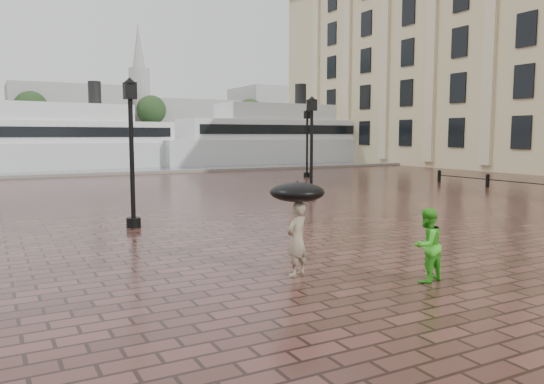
# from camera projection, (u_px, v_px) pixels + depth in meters

# --- Properties ---
(harbour_water) EXTENTS (240.00, 240.00, 0.00)m
(harbour_water) POSITION_uv_depth(u_px,v_px,m) (53.00, 151.00, 91.01)
(harbour_water) COLOR #4A535A
(harbour_water) RESTS_ON ground
(quay_edge) EXTENTS (80.00, 0.60, 0.30)m
(quay_edge) POSITION_uv_depth(u_px,v_px,m) (143.00, 174.00, 38.42)
(quay_edge) COLOR slate
(quay_edge) RESTS_ON ground
(far_shore) EXTENTS (300.00, 60.00, 2.00)m
(far_shore) POSITION_uv_depth(u_px,v_px,m) (27.00, 141.00, 150.49)
(far_shore) COLOR #4C4C47
(far_shore) RESTS_ON ground
(distant_skyline) EXTENTS (102.50, 22.00, 33.00)m
(distant_skyline) POSITION_uv_depth(u_px,v_px,m) (199.00, 113.00, 163.41)
(distant_skyline) COLOR #9A9792
(distant_skyline) RESTS_ON ground
(far_trees) EXTENTS (188.00, 8.00, 13.50)m
(far_trees) POSITION_uv_depth(u_px,v_px,m) (31.00, 108.00, 130.30)
(far_trees) COLOR #2D2119
(far_trees) RESTS_ON ground
(street_lamps) EXTENTS (21.44, 14.44, 4.40)m
(street_lamps) POSITION_uv_depth(u_px,v_px,m) (190.00, 146.00, 24.76)
(street_lamps) COLOR black
(street_lamps) RESTS_ON ground
(adult_pedestrian) EXTENTS (0.65, 0.55, 1.51)m
(adult_pedestrian) POSITION_uv_depth(u_px,v_px,m) (297.00, 239.00, 10.64)
(adult_pedestrian) COLOR gray
(adult_pedestrian) RESTS_ON ground
(child_pedestrian) EXTENTS (0.79, 0.67, 1.44)m
(child_pedestrian) POSITION_uv_depth(u_px,v_px,m) (427.00, 245.00, 10.22)
(child_pedestrian) COLOR green
(child_pedestrian) RESTS_ON ground
(ferry_near) EXTENTS (22.96, 8.63, 7.35)m
(ferry_near) POSITION_uv_depth(u_px,v_px,m) (64.00, 142.00, 43.98)
(ferry_near) COLOR #BBBBBB
(ferry_near) RESTS_ON ground
(ferry_far) EXTENTS (24.68, 6.56, 8.04)m
(ferry_far) POSITION_uv_depth(u_px,v_px,m) (276.00, 139.00, 53.91)
(ferry_far) COLOR #BBBBBB
(ferry_far) RESTS_ON ground
(umbrella) EXTENTS (1.10, 1.10, 1.09)m
(umbrella) POSITION_uv_depth(u_px,v_px,m) (297.00, 192.00, 10.54)
(umbrella) COLOR black
(umbrella) RESTS_ON ground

